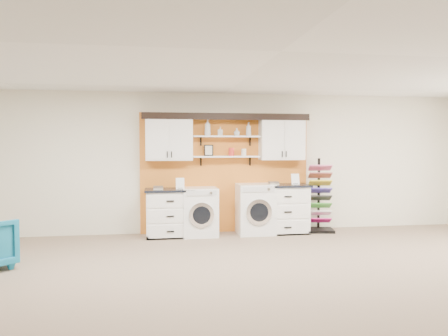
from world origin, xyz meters
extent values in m
plane|color=#846C59|center=(0.00, 0.00, 0.00)|extent=(10.00, 10.00, 0.00)
plane|color=white|center=(0.00, 0.00, 2.80)|extent=(10.00, 10.00, 0.00)
plane|color=silver|center=(0.00, 4.00, 1.40)|extent=(10.00, 0.00, 10.00)
cube|color=orange|center=(0.00, 3.96, 1.20)|extent=(3.40, 0.07, 2.40)
cube|color=white|center=(-1.13, 3.80, 1.88)|extent=(0.90, 0.34, 0.84)
cube|color=white|center=(-1.35, 3.62, 1.88)|extent=(0.42, 0.01, 0.78)
cube|color=white|center=(-0.91, 3.62, 1.88)|extent=(0.42, 0.01, 0.78)
cube|color=white|center=(1.13, 3.80, 1.88)|extent=(0.90, 0.34, 0.84)
cube|color=white|center=(0.91, 3.62, 1.88)|extent=(0.42, 0.01, 0.78)
cube|color=white|center=(1.35, 3.62, 1.88)|extent=(0.42, 0.01, 0.78)
cube|color=white|center=(0.00, 3.80, 1.53)|extent=(1.32, 0.28, 0.03)
cube|color=white|center=(0.00, 3.80, 1.93)|extent=(1.32, 0.28, 0.03)
cube|color=black|center=(0.00, 3.82, 2.33)|extent=(3.30, 0.40, 0.10)
cube|color=black|center=(0.00, 3.63, 2.27)|extent=(3.30, 0.04, 0.04)
cube|color=black|center=(-0.35, 3.85, 1.66)|extent=(0.18, 0.02, 0.22)
cube|color=beige|center=(-0.35, 3.84, 1.66)|extent=(0.14, 0.01, 0.18)
cylinder|color=red|center=(0.10, 3.80, 1.62)|extent=(0.11, 0.11, 0.16)
cylinder|color=silver|center=(0.35, 3.80, 1.61)|extent=(0.10, 0.10, 0.14)
cube|color=white|center=(-1.13, 3.65, 0.44)|extent=(0.88, 0.60, 0.88)
cube|color=black|center=(-1.13, 3.38, 0.03)|extent=(0.88, 0.06, 0.07)
cube|color=black|center=(-1.13, 3.65, 0.90)|extent=(0.94, 0.66, 0.04)
cube|color=white|center=(-1.13, 3.34, 0.72)|extent=(0.80, 0.02, 0.24)
cube|color=white|center=(-1.13, 3.34, 0.44)|extent=(0.80, 0.02, 0.24)
cube|color=white|center=(-1.13, 3.34, 0.16)|extent=(0.80, 0.02, 0.24)
cube|color=white|center=(1.13, 3.65, 0.47)|extent=(0.93, 0.60, 0.93)
cube|color=black|center=(1.13, 3.38, 0.04)|extent=(0.93, 0.06, 0.07)
cube|color=black|center=(1.13, 3.65, 0.95)|extent=(0.99, 0.66, 0.04)
cube|color=white|center=(1.13, 3.34, 0.77)|extent=(0.85, 0.02, 0.26)
cube|color=white|center=(1.13, 3.34, 0.47)|extent=(0.85, 0.02, 0.26)
cube|color=white|center=(1.13, 3.34, 0.17)|extent=(0.85, 0.02, 0.26)
cube|color=white|center=(-0.55, 3.65, 0.47)|extent=(0.67, 0.66, 0.93)
cube|color=silver|center=(-0.55, 3.31, 0.87)|extent=(0.57, 0.02, 0.10)
cylinder|color=silver|center=(-0.55, 3.31, 0.45)|extent=(0.47, 0.05, 0.47)
cylinder|color=black|center=(-0.55, 3.29, 0.45)|extent=(0.33, 0.03, 0.33)
cube|color=white|center=(0.55, 3.65, 0.50)|extent=(0.71, 0.66, 0.99)
cube|color=silver|center=(0.55, 3.31, 0.92)|extent=(0.61, 0.02, 0.10)
cylinder|color=silver|center=(0.55, 3.31, 0.48)|extent=(0.50, 0.05, 0.50)
cylinder|color=black|center=(0.55, 3.29, 0.48)|extent=(0.35, 0.03, 0.35)
cube|color=black|center=(1.90, 3.65, 0.03)|extent=(0.62, 0.55, 0.05)
cube|color=black|center=(1.93, 3.81, 0.77)|extent=(0.05, 0.05, 1.44)
cube|color=#CE1877|center=(1.90, 3.67, 0.23)|extent=(0.49, 0.34, 0.13)
cube|color=silver|center=(1.90, 3.67, 0.38)|extent=(0.49, 0.34, 0.13)
cube|color=#348825|center=(1.90, 3.67, 0.53)|extent=(0.49, 0.34, 0.13)
cube|color=black|center=(1.90, 3.67, 0.69)|extent=(0.49, 0.34, 0.13)
cube|color=#3D2FA5|center=(1.90, 3.67, 0.84)|extent=(0.49, 0.34, 0.13)
cube|color=yellow|center=(1.90, 3.67, 0.99)|extent=(0.49, 0.34, 0.13)
cube|color=brown|center=(1.90, 3.67, 1.15)|extent=(0.49, 0.34, 0.13)
cube|color=pink|center=(1.90, 3.67, 1.30)|extent=(0.49, 0.34, 0.13)
imported|color=silver|center=(-0.38, 3.80, 2.10)|extent=(0.17, 0.17, 0.32)
imported|color=silver|center=(-0.12, 3.80, 2.03)|extent=(0.11, 0.11, 0.18)
imported|color=silver|center=(0.21, 3.80, 2.02)|extent=(0.16, 0.16, 0.15)
imported|color=silver|center=(0.45, 3.80, 2.08)|extent=(0.13, 0.13, 0.27)
camera|label=1|loc=(-1.38, -4.74, 1.76)|focal=35.00mm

